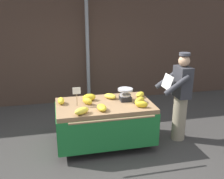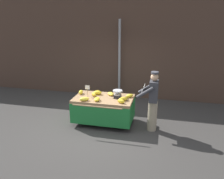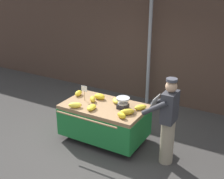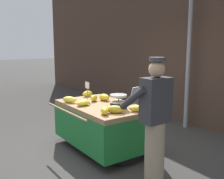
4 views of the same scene
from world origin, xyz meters
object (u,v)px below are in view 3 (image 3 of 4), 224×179
at_px(banana_bunch_1, 100,96).
at_px(weighing_scale, 123,103).
at_px(banana_cart, 104,115).
at_px(banana_bunch_3, 140,107).
at_px(street_pole, 149,50).
at_px(banana_bunch_4, 122,115).
at_px(price_sign, 84,90).
at_px(banana_bunch_6, 93,99).
at_px(banana_bunch_2, 92,107).
at_px(banana_bunch_8, 75,105).
at_px(banana_bunch_5, 117,101).
at_px(vendor_person, 168,121).
at_px(banana_bunch_0, 79,93).
at_px(banana_bunch_7, 127,112).

bearing_deg(banana_bunch_1, weighing_scale, -13.03).
xyz_separation_m(banana_cart, banana_bunch_3, (0.75, 0.19, 0.27)).
xyz_separation_m(street_pole, banana_bunch_4, (0.58, -2.59, -0.62)).
xyz_separation_m(price_sign, banana_bunch_6, (0.19, 0.03, -0.19)).
bearing_deg(banana_bunch_1, banana_bunch_2, -75.13).
bearing_deg(banana_bunch_8, banana_bunch_5, 46.22).
bearing_deg(vendor_person, banana_bunch_2, -172.72).
bearing_deg(banana_cart, price_sign, -179.49).
xyz_separation_m(price_sign, banana_bunch_1, (0.25, 0.22, -0.18)).
distance_m(price_sign, banana_bunch_3, 1.27).
bearing_deg(weighing_scale, price_sign, -175.52).
bearing_deg(banana_bunch_4, banana_bunch_3, 73.74).
xyz_separation_m(weighing_scale, banana_bunch_1, (-0.66, 0.15, -0.05)).
bearing_deg(banana_bunch_4, street_pole, 102.58).
bearing_deg(banana_bunch_6, banana_bunch_8, -109.38).
bearing_deg(vendor_person, price_sign, 176.82).
xyz_separation_m(street_pole, banana_bunch_3, (0.73, -2.07, -0.63)).
bearing_deg(banana_bunch_5, vendor_person, -15.57).
distance_m(banana_bunch_0, banana_bunch_2, 0.81).
relative_size(weighing_scale, banana_bunch_0, 1.29).
height_order(banana_cart, vendor_person, vendor_person).
distance_m(banana_bunch_0, banana_bunch_4, 1.44).
distance_m(banana_cart, vendor_person, 1.47).
xyz_separation_m(banana_cart, vendor_person, (1.44, -0.11, 0.27)).
relative_size(street_pole, banana_bunch_0, 13.84).
distance_m(banana_bunch_1, banana_bunch_2, 0.55).
xyz_separation_m(weighing_scale, banana_bunch_2, (-0.52, -0.38, -0.07)).
bearing_deg(banana_bunch_3, banana_bunch_8, -153.79).
bearing_deg(banana_bunch_1, banana_bunch_8, -108.55).
relative_size(weighing_scale, banana_bunch_6, 1.32).
bearing_deg(banana_bunch_2, price_sign, 141.66).
xyz_separation_m(banana_bunch_2, banana_bunch_3, (0.85, 0.50, 0.00)).
relative_size(banana_bunch_2, banana_bunch_6, 1.25).
relative_size(weighing_scale, price_sign, 0.82).
bearing_deg(banana_bunch_5, banana_bunch_3, -5.12).
distance_m(banana_bunch_5, vendor_person, 1.33).
distance_m(banana_bunch_4, banana_bunch_5, 0.72).
distance_m(weighing_scale, banana_bunch_6, 0.72).
height_order(banana_bunch_1, banana_bunch_3, banana_bunch_1).
bearing_deg(price_sign, banana_bunch_4, -16.77).
relative_size(banana_cart, vendor_person, 1.03).
distance_m(weighing_scale, banana_bunch_1, 0.68).
distance_m(banana_bunch_1, vendor_person, 1.72).
xyz_separation_m(street_pole, banana_bunch_7, (0.60, -2.41, -0.62)).
bearing_deg(price_sign, banana_bunch_5, 20.77).
height_order(banana_bunch_1, banana_bunch_4, banana_bunch_1).
xyz_separation_m(banana_cart, banana_bunch_2, (-0.11, -0.31, 0.27)).
height_order(banana_cart, price_sign, price_sign).
bearing_deg(banana_bunch_5, price_sign, -159.23).
height_order(banana_cart, banana_bunch_0, banana_bunch_0).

